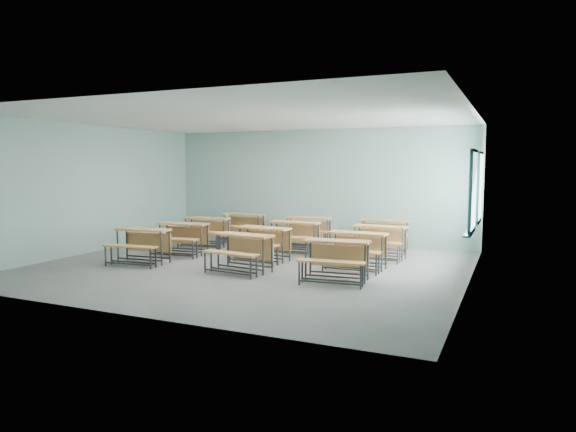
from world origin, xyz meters
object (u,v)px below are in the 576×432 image
Objects in this scene: desk_unit_r0c2 at (336,254)px; desk_unit_r1c1 at (262,239)px; desk_unit_r3c1 at (308,227)px; desk_unit_r1c0 at (181,234)px; desk_unit_r2c1 at (293,232)px; desk_unit_r2c0 at (205,227)px; desk_unit_r0c0 at (140,240)px; desk_unit_r3c2 at (384,230)px; desk_unit_r0c1 at (241,247)px; desk_unit_r3c0 at (242,222)px; desk_unit_r2c2 at (379,237)px; desk_unit_r1c2 at (356,245)px.

desk_unit_r0c2 is 2.55m from desk_unit_r1c1.
desk_unit_r1c1 is at bearing 143.91° from desk_unit_r0c2.
desk_unit_r1c0 is at bearing -139.06° from desk_unit_r3c1.
desk_unit_r0c2 is 0.99× the size of desk_unit_r3c1.
desk_unit_r3c1 is at bearing 92.06° from desk_unit_r2c1.
desk_unit_r0c2 and desk_unit_r2c0 have the same top height.
desk_unit_r1c0 is at bearing 77.42° from desk_unit_r0c0.
desk_unit_r0c0 and desk_unit_r3c2 have the same top height.
desk_unit_r1c0 is at bearing -153.79° from desk_unit_r3c2.
desk_unit_r2c1 is (0.21, 1.31, 0.00)m from desk_unit_r1c1.
desk_unit_r0c2 is (2.05, -0.04, 0.00)m from desk_unit_r0c1.
desk_unit_r3c0 is 2.14m from desk_unit_r3c1.
desk_unit_r2c2 is at bearing -34.58° from desk_unit_r3c1.
desk_unit_r2c0 is 4.73m from desk_unit_r2c2.
desk_unit_r1c0 is at bearing -92.20° from desk_unit_r3c0.
desk_unit_r3c0 and desk_unit_r3c1 have the same top height.
desk_unit_r0c0 is at bearing -144.18° from desk_unit_r3c2.
desk_unit_r0c0 is 4.77m from desk_unit_r1c2.
desk_unit_r1c1 and desk_unit_r2c1 have the same top height.
desk_unit_r1c0 is at bearing -152.53° from desk_unit_r2c1.
desk_unit_r3c0 is (-2.23, 1.37, 0.00)m from desk_unit_r2c1.
desk_unit_r0c1 and desk_unit_r0c2 have the same top height.
desk_unit_r3c2 is (4.53, 4.06, 0.00)m from desk_unit_r0c0.
desk_unit_r1c2 is at bearing 37.53° from desk_unit_r0c1.
desk_unit_r0c2 is 5.22m from desk_unit_r2c0.
desk_unit_r3c0 is 0.95× the size of desk_unit_r3c2.
desk_unit_r1c2 is at bearing -31.29° from desk_unit_r3c0.
desk_unit_r1c2 is at bearing -21.10° from desk_unit_r2c0.
desk_unit_r1c0 is at bearing -160.61° from desk_unit_r2c2.
desk_unit_r1c2 and desk_unit_r3c2 have the same top height.
desk_unit_r2c2 is (2.38, 1.34, 0.00)m from desk_unit_r1c1.
desk_unit_r3c1 is (-2.11, 2.52, 0.00)m from desk_unit_r1c2.
desk_unit_r1c0 and desk_unit_r2c0 have the same top height.
desk_unit_r0c2 is 1.01× the size of desk_unit_r1c1.
desk_unit_r3c0 is at bearing 80.62° from desk_unit_r1c0.
desk_unit_r0c2 and desk_unit_r2c1 have the same top height.
desk_unit_r1c2 is 2.41m from desk_unit_r2c1.
desk_unit_r1c1 is at bearing -179.15° from desk_unit_r1c2.
desk_unit_r2c2 is 0.95× the size of desk_unit_r3c1.
desk_unit_r1c1 is 3.47m from desk_unit_r3c2.
desk_unit_r1c1 is 1.04× the size of desk_unit_r3c0.
desk_unit_r0c1 is at bearing -93.88° from desk_unit_r2c1.
desk_unit_r1c0 and desk_unit_r2c2 have the same top height.
desk_unit_r0c0 and desk_unit_r2c0 have the same top height.
desk_unit_r3c1 is at bearing 178.88° from desk_unit_r3c2.
desk_unit_r3c0 is (0.16, 2.75, 0.00)m from desk_unit_r1c0.
desk_unit_r2c0 is at bearing -176.83° from desk_unit_r2c2.
desk_unit_r1c2 is 0.99× the size of desk_unit_r2c1.
desk_unit_r2c1 is 0.95× the size of desk_unit_r3c1.
desk_unit_r3c0 is at bearing 80.05° from desk_unit_r0c0.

